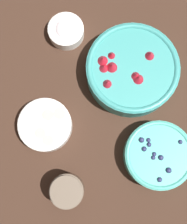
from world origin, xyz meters
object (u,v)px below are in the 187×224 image
bowl_strawberries (132,70)px  jar_chocolate (67,190)px  bowl_blueberries (158,155)px  bowl_bananas (45,125)px  bowl_cream (66,31)px

bowl_strawberries → jar_chocolate: size_ratio=2.92×
bowl_strawberries → bowl_blueberries: 0.25m
bowl_blueberries → bowl_bananas: (-0.24, -0.21, -0.01)m
jar_chocolate → bowl_bananas: bearing=167.2°
bowl_bananas → bowl_cream: bowl_cream is taller
bowl_cream → jar_chocolate: (0.39, -0.24, 0.01)m
bowl_blueberries → jar_chocolate: size_ratio=2.08×
bowl_bananas → bowl_blueberries: bearing=41.8°
bowl_cream → bowl_strawberries: bearing=23.1°
bowl_blueberries → bowl_strawberries: bearing=162.8°
jar_chocolate → bowl_strawberries: bearing=118.7°
bowl_blueberries → jar_chocolate: bearing=-102.4°
bowl_blueberries → bowl_bananas: bearing=-138.2°
bowl_bananas → bowl_cream: bearing=136.1°
bowl_blueberries → jar_chocolate: 0.26m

